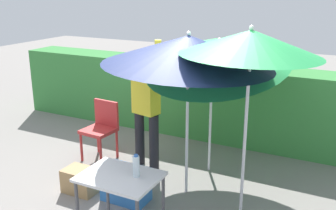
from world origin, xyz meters
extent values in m
plane|color=gray|center=(0.00, 0.00, 0.00)|extent=(24.00, 24.00, 0.00)
cube|color=#38843D|center=(0.00, 2.20, 0.64)|extent=(8.00, 0.70, 1.28)
cylinder|color=silver|center=(0.32, 0.18, 0.83)|extent=(0.04, 0.04, 1.66)
cone|color=#19234C|center=(0.32, 0.19, 1.84)|extent=(2.05, 2.04, 0.46)
sphere|color=silver|center=(0.32, 0.20, 2.04)|extent=(0.05, 0.05, 0.05)
cylinder|color=silver|center=(1.10, 0.02, 0.94)|extent=(0.04, 0.04, 1.87)
cone|color=green|center=(1.10, 0.02, 2.00)|extent=(1.50, 1.49, 0.31)
sphere|color=silver|center=(1.10, 0.02, 2.15)|extent=(0.05, 0.05, 0.05)
cylinder|color=silver|center=(0.35, 0.92, 0.77)|extent=(0.04, 0.04, 1.54)
cone|color=green|center=(0.40, 0.91, 1.70)|extent=(2.00, 1.99, 0.93)
sphere|color=silver|center=(0.44, 0.91, 1.89)|extent=(0.05, 0.05, 0.05)
cylinder|color=black|center=(-0.37, 0.59, 0.41)|extent=(0.14, 0.14, 0.82)
cylinder|color=black|center=(-0.65, 0.65, 0.41)|extent=(0.14, 0.14, 0.82)
cube|color=yellow|center=(-0.51, 0.62, 1.10)|extent=(0.40, 0.29, 0.56)
sphere|color=#8C6647|center=(-0.51, 0.62, 1.49)|extent=(0.22, 0.22, 0.22)
cylinder|color=yellow|center=(-0.28, 0.57, 1.60)|extent=(0.11, 0.11, 0.56)
cylinder|color=#8C6647|center=(-0.73, 0.66, 1.08)|extent=(0.11, 0.11, 0.52)
cylinder|color=#B72D2D|center=(-1.48, 0.31, 0.22)|extent=(0.04, 0.04, 0.44)
cylinder|color=#B72D2D|center=(-1.10, 0.29, 0.22)|extent=(0.04, 0.04, 0.44)
cylinder|color=#B72D2D|center=(-1.45, 0.69, 0.22)|extent=(0.04, 0.04, 0.44)
cylinder|color=#B72D2D|center=(-1.07, 0.66, 0.22)|extent=(0.04, 0.04, 0.44)
cube|color=#B72D2D|center=(-1.27, 0.49, 0.47)|extent=(0.47, 0.47, 0.05)
cube|color=#B72D2D|center=(-1.26, 0.69, 0.69)|extent=(0.44, 0.07, 0.40)
cube|color=#2D6BB7|center=(-0.26, -0.34, 0.22)|extent=(0.56, 0.33, 0.43)
cube|color=#9E7A4C|center=(-0.89, -0.42, 0.15)|extent=(0.43, 0.31, 0.31)
cylinder|color=#4C4C51|center=(0.47, -0.72, 0.34)|extent=(0.04, 0.04, 0.69)
cylinder|color=#4C4C51|center=(-0.25, -0.72, 0.34)|extent=(0.04, 0.04, 0.69)
cube|color=silver|center=(0.11, -0.98, 0.70)|extent=(0.80, 0.60, 0.03)
cylinder|color=silver|center=(0.27, -0.92, 0.83)|extent=(0.07, 0.07, 0.22)
cylinder|color=#2D60B7|center=(0.27, -0.92, 0.95)|extent=(0.04, 0.04, 0.02)
camera|label=1|loc=(2.17, -3.95, 2.57)|focal=41.88mm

